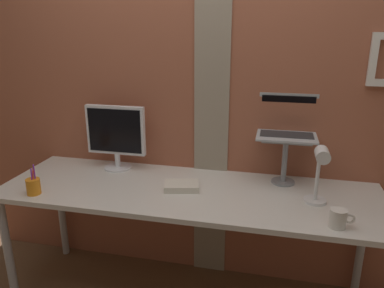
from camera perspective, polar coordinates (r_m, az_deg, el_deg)
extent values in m
cube|color=#9E563D|center=(2.42, 2.06, 6.75)|extent=(3.28, 0.12, 2.46)
cube|color=gray|center=(2.34, 3.06, 6.40)|extent=(0.22, 0.01, 2.46)
cube|color=white|center=(2.31, 26.19, 11.63)|extent=(0.04, 0.03, 0.21)
cube|color=silver|center=(2.18, -0.59, -7.43)|extent=(2.23, 0.70, 0.03)
cylinder|color=#B2B2B7|center=(2.58, -26.50, -14.95)|extent=(0.05, 0.05, 0.75)
cylinder|color=#B2B2B7|center=(2.98, -19.54, -9.54)|extent=(0.05, 0.05, 0.75)
cylinder|color=#B2B2B7|center=(2.64, 24.69, -13.98)|extent=(0.05, 0.05, 0.75)
cylinder|color=white|center=(2.54, -11.35, -3.55)|extent=(0.18, 0.18, 0.01)
cylinder|color=white|center=(2.52, -11.43, -2.44)|extent=(0.04, 0.04, 0.09)
cube|color=white|center=(2.46, -11.72, 2.12)|extent=(0.40, 0.04, 0.32)
cube|color=black|center=(2.44, -11.91, 1.99)|extent=(0.36, 0.00, 0.29)
cylinder|color=gray|center=(2.33, 13.85, -5.67)|extent=(0.14, 0.14, 0.01)
cylinder|color=gray|center=(2.28, 14.11, -2.46)|extent=(0.03, 0.03, 0.27)
cube|color=gray|center=(2.24, 14.37, 0.86)|extent=(0.28, 0.22, 0.01)
cube|color=#ADB2B7|center=(2.24, 14.39, 1.13)|extent=(0.35, 0.23, 0.01)
cube|color=#2D2D30|center=(2.25, 14.40, 1.44)|extent=(0.31, 0.14, 0.00)
cube|color=#ADB2B7|center=(2.34, 14.57, 4.91)|extent=(0.35, 0.04, 0.23)
cube|color=black|center=(2.33, 14.57, 4.85)|extent=(0.32, 0.03, 0.20)
cylinder|color=white|center=(2.13, 18.44, -8.30)|extent=(0.12, 0.12, 0.02)
cylinder|color=white|center=(2.07, 18.87, -4.27)|extent=(0.02, 0.02, 0.31)
cylinder|color=white|center=(1.94, 19.49, -1.58)|extent=(0.07, 0.11, 0.07)
cylinder|color=orange|center=(2.29, -23.30, -6.05)|extent=(0.08, 0.08, 0.09)
cylinder|color=orange|center=(2.28, -23.39, -4.98)|extent=(0.03, 0.02, 0.16)
cylinder|color=purple|center=(2.27, -23.07, -4.89)|extent=(0.01, 0.01, 0.17)
cylinder|color=red|center=(2.27, -23.46, -5.35)|extent=(0.04, 0.02, 0.14)
cylinder|color=purple|center=(2.27, -23.49, -5.23)|extent=(0.02, 0.01, 0.15)
cylinder|color=silver|center=(1.91, 21.61, -10.62)|extent=(0.08, 0.08, 0.09)
torus|color=silver|center=(1.91, 23.17, -10.56)|extent=(0.05, 0.01, 0.05)
cube|color=silver|center=(2.17, -1.64, -6.53)|extent=(0.23, 0.18, 0.04)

